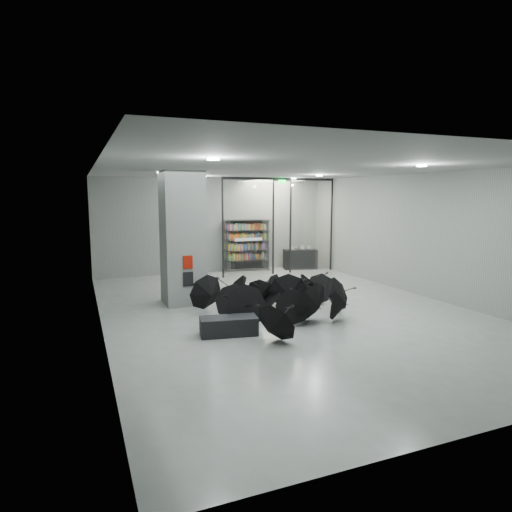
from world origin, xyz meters
name	(u,v)px	position (x,y,z in m)	size (l,w,h in m)	color
room	(286,211)	(0.00, 0.00, 2.84)	(14.00, 14.02, 4.01)	gray
column	(183,238)	(-2.50, 2.00, 2.00)	(1.20, 1.20, 4.00)	slate
fire_cabinet	(188,262)	(-2.50, 1.38, 1.35)	(0.28, 0.04, 0.38)	#A50A07
info_panel	(188,279)	(-2.50, 1.38, 0.85)	(0.30, 0.03, 0.42)	black
exit_sign	(282,182)	(2.40, 5.30, 3.82)	(0.30, 0.06, 0.15)	#0CE533
glass_partition	(280,222)	(2.39, 5.50, 2.18)	(5.06, 0.08, 4.00)	silver
bench	(229,326)	(-2.23, -1.53, 0.22)	(1.34, 0.58, 0.43)	black
bookshelf	(247,245)	(1.40, 6.75, 1.11)	(2.02, 0.40, 2.22)	black
shop_counter	(300,259)	(3.76, 6.22, 0.44)	(1.47, 0.59, 0.88)	black
umbrella_cluster	(282,303)	(-0.24, -0.32, 0.32)	(4.84, 4.66, 1.31)	black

